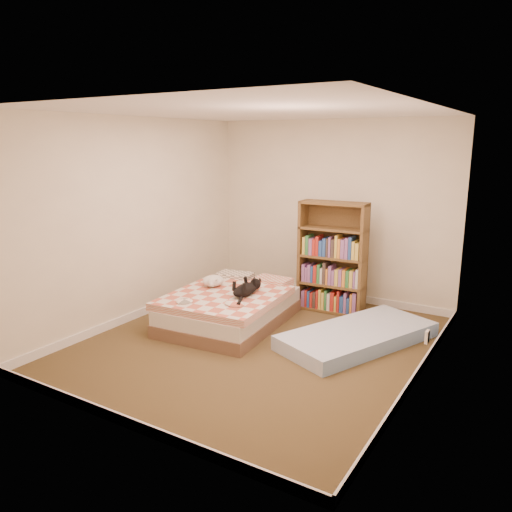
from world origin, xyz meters
The scene contains 6 objects.
room centered at (0.00, 0.00, 1.20)m, with size 3.51×4.01×2.51m.
bed centered at (-0.61, 0.38, 0.21)m, with size 1.37×1.81×0.46m.
bookshelf centered at (0.26, 1.46, 0.54)m, with size 0.89×0.34×1.46m.
floor_mattress centered at (0.95, 0.58, 0.08)m, with size 0.82×1.81×0.16m, color #7FA2D3.
black_cat centered at (-0.36, 0.34, 0.49)m, with size 0.23×0.73×0.17m.
white_dog centered at (-0.92, 0.43, 0.48)m, with size 0.32×0.34×0.14m.
Camera 1 is at (2.70, -4.48, 2.21)m, focal length 35.00 mm.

